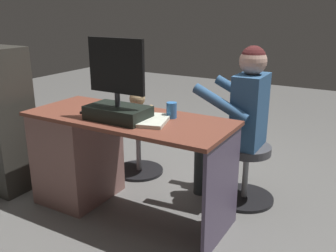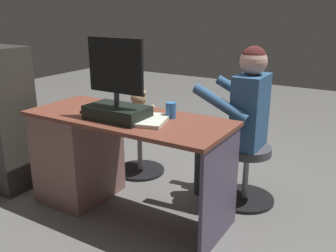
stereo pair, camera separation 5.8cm
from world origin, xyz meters
name	(u,v)px [view 1 (the left image)]	position (x,y,z in m)	size (l,w,h in m)	color
ground_plane	(152,194)	(0.00, 0.00, 0.00)	(10.00, 10.00, 0.00)	slate
desk	(88,152)	(0.39, 0.31, 0.40)	(1.48, 0.60, 0.74)	brown
monitor	(117,99)	(0.01, 0.40, 0.88)	(0.43, 0.25, 0.54)	black
keyboard	(131,113)	(0.00, 0.26, 0.75)	(0.42, 0.14, 0.02)	black
computer_mouse	(96,106)	(0.32, 0.26, 0.76)	(0.06, 0.10, 0.04)	black
cup	(172,110)	(-0.28, 0.18, 0.80)	(0.07, 0.07, 0.11)	#3372BF
tv_remote	(89,111)	(0.31, 0.35, 0.75)	(0.04, 0.15, 0.02)	black
notebook_binder	(150,120)	(-0.21, 0.33, 0.75)	(0.22, 0.30, 0.02)	silver
office_chair_teddy	(138,145)	(0.34, -0.31, 0.27)	(0.44, 0.44, 0.45)	black
teddy_bear	(138,110)	(0.34, -0.32, 0.60)	(0.23, 0.24, 0.33)	tan
visitor_chair	(246,170)	(-0.67, -0.30, 0.26)	(0.46, 0.46, 0.45)	black
person	(240,112)	(-0.60, -0.30, 0.71)	(0.50, 0.48, 1.21)	#305783
equipment_rack	(0,121)	(1.14, 0.49, 0.59)	(0.44, 0.36, 1.17)	#32302B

